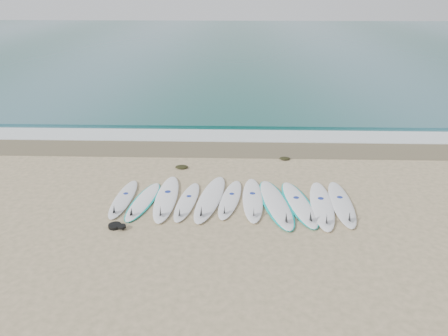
{
  "coord_description": "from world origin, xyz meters",
  "views": [
    {
      "loc": [
        0.12,
        -10.61,
        5.55
      ],
      "look_at": [
        -0.25,
        1.41,
        0.4
      ],
      "focal_mm": 35.0,
      "sensor_mm": 36.0,
      "label": 1
    }
  ],
  "objects_px": {
    "surfboard_0": "(123,199)",
    "leash_coil": "(116,226)",
    "surfboard_5": "(230,200)",
    "surfboard_10": "(342,204)"
  },
  "relations": [
    {
      "from": "surfboard_5",
      "to": "leash_coil",
      "type": "height_order",
      "value": "surfboard_5"
    },
    {
      "from": "surfboard_0",
      "to": "surfboard_5",
      "type": "distance_m",
      "value": 2.94
    },
    {
      "from": "surfboard_10",
      "to": "leash_coil",
      "type": "height_order",
      "value": "surfboard_10"
    },
    {
      "from": "surfboard_5",
      "to": "surfboard_0",
      "type": "bearing_deg",
      "value": -169.81
    },
    {
      "from": "surfboard_5",
      "to": "surfboard_10",
      "type": "height_order",
      "value": "surfboard_10"
    },
    {
      "from": "surfboard_5",
      "to": "leash_coil",
      "type": "distance_m",
      "value": 3.13
    },
    {
      "from": "surfboard_5",
      "to": "surfboard_10",
      "type": "distance_m",
      "value": 3.02
    },
    {
      "from": "surfboard_0",
      "to": "leash_coil",
      "type": "xyz_separation_m",
      "value": [
        0.19,
        -1.42,
        -0.0
      ]
    },
    {
      "from": "surfboard_0",
      "to": "surfboard_10",
      "type": "relative_size",
      "value": 0.87
    },
    {
      "from": "surfboard_0",
      "to": "leash_coil",
      "type": "relative_size",
      "value": 5.17
    }
  ]
}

